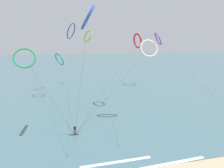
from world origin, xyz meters
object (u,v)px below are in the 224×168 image
object	(u,v)px
kite_lime	(88,36)
kite_cobalt	(88,18)
kite_emerald	(25,58)
kite_crimson	(137,41)
kite_navy	(71,31)
kite_ivory	(149,48)
surfer_charcoal	(75,131)
kite_violet	(158,39)
kite_teal	(59,59)

from	to	relation	value
kite_lime	kite_cobalt	bearing A→B (deg)	-32.07
kite_emerald	kite_crimson	bearing A→B (deg)	20.03
kite_navy	kite_ivory	bearing A→B (deg)	51.91
kite_cobalt	surfer_charcoal	bearing A→B (deg)	-43.97
kite_lime	kite_emerald	bearing A→B (deg)	-46.59
surfer_charcoal	kite_cobalt	world-z (taller)	kite_cobalt
kite_violet	kite_crimson	size ratio (longest dim) A/B	2.60
kite_violet	kite_lime	bearing A→B (deg)	85.20
kite_emerald	kite_navy	bearing A→B (deg)	68.49
kite_ivory	kite_teal	distance (m)	26.62
kite_navy	kite_emerald	world-z (taller)	kite_navy
surfer_charcoal	kite_lime	bearing A→B (deg)	71.27
kite_lime	kite_navy	bearing A→B (deg)	-66.67
kite_violet	kite_lime	distance (m)	24.62
kite_navy	kite_lime	distance (m)	9.24
kite_ivory	kite_cobalt	size ratio (longest dim) A/B	0.82
surfer_charcoal	kite_cobalt	distance (m)	18.85
kite_cobalt	kite_emerald	bearing A→B (deg)	-84.79
surfer_charcoal	kite_teal	world-z (taller)	kite_teal
kite_violet	kite_teal	world-z (taller)	kite_violet
surfer_charcoal	kite_cobalt	size ratio (longest dim) A/B	0.08
kite_emerald	kite_ivory	bearing A→B (deg)	2.84
kite_ivory	kite_lime	xyz separation A→B (m)	(-8.50, 33.82, 2.85)
kite_lime	kite_emerald	distance (m)	40.34
kite_teal	kite_crimson	distance (m)	22.41
kite_ivory	kite_cobalt	distance (m)	13.94
kite_ivory	kite_navy	size ratio (longest dim) A/B	0.41
kite_emerald	surfer_charcoal	bearing A→B (deg)	-25.42
kite_emerald	kite_lime	bearing A→B (deg)	62.82
kite_navy	kite_lime	world-z (taller)	kite_navy
surfer_charcoal	kite_ivory	distance (m)	21.21
kite_emerald	kite_teal	size ratio (longest dim) A/B	0.53
kite_navy	kite_cobalt	bearing A→B (deg)	27.46
kite_lime	kite_teal	size ratio (longest dim) A/B	1.76
kite_violet	kite_crimson	xyz separation A→B (m)	(-14.45, -18.54, -0.49)
kite_navy	kite_crimson	xyz separation A→B (m)	(14.93, -19.08, -2.85)
kite_ivory	kite_crimson	world-z (taller)	kite_crimson
kite_cobalt	kite_lime	bearing A→B (deg)	177.62
kite_ivory	kite_teal	world-z (taller)	kite_ivory
surfer_charcoal	kite_emerald	world-z (taller)	kite_emerald
kite_emerald	kite_crimson	world-z (taller)	kite_crimson
surfer_charcoal	kite_violet	size ratio (longest dim) A/B	0.04
surfer_charcoal	kite_ivory	world-z (taller)	kite_ivory
kite_ivory	kite_lime	world-z (taller)	kite_lime
kite_ivory	kite_teal	xyz separation A→B (m)	(-18.20, 19.08, -3.66)
kite_ivory	kite_navy	bearing A→B (deg)	117.71
kite_ivory	kite_crimson	xyz separation A→B (m)	(0.48, 7.81, 1.45)
kite_teal	kite_crimson	bearing A→B (deg)	-150.26
kite_cobalt	kite_emerald	world-z (taller)	kite_cobalt
kite_ivory	kite_crimson	distance (m)	7.96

